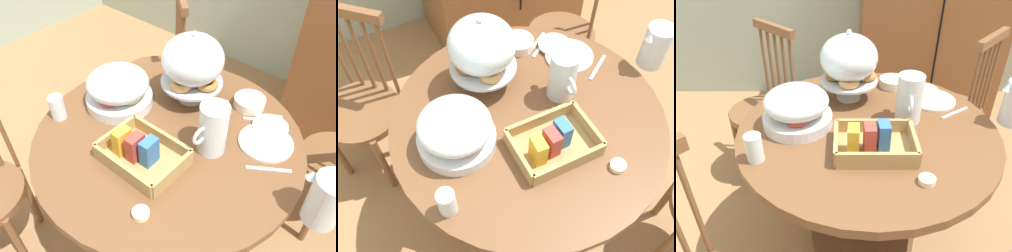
% 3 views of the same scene
% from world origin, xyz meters
% --- Properties ---
extents(ground_plane, '(10.00, 10.00, 0.00)m').
position_xyz_m(ground_plane, '(0.00, 0.00, 0.00)').
color(ground_plane, '#997047').
extents(dining_table, '(1.12, 1.12, 0.74)m').
position_xyz_m(dining_table, '(0.12, 0.07, 0.51)').
color(dining_table, brown).
rests_on(dining_table, ground_plane).
extents(windsor_chair_far_side, '(0.47, 0.47, 0.97)m').
position_xyz_m(windsor_chair_far_side, '(-0.49, 0.68, 0.45)').
color(windsor_chair_far_side, brown).
rests_on(windsor_chair_far_side, ground_plane).
extents(pastry_stand_with_dome, '(0.28, 0.28, 0.34)m').
position_xyz_m(pastry_stand_with_dome, '(0.04, 0.32, 0.94)').
color(pastry_stand_with_dome, silver).
rests_on(pastry_stand_with_dome, dining_table).
extents(fruit_platter_covered, '(0.30, 0.30, 0.18)m').
position_xyz_m(fruit_platter_covered, '(-0.19, 0.08, 0.83)').
color(fruit_platter_covered, silver).
rests_on(fruit_platter_covered, dining_table).
extents(orange_juice_pitcher, '(0.11, 0.20, 0.22)m').
position_xyz_m(orange_juice_pitcher, '(0.30, 0.12, 0.84)').
color(orange_juice_pitcher, silver).
rests_on(orange_juice_pitcher, dining_table).
extents(milk_pitcher, '(0.20, 0.12, 0.19)m').
position_xyz_m(milk_pitcher, '(0.75, 0.10, 0.83)').
color(milk_pitcher, silver).
rests_on(milk_pitcher, dining_table).
extents(cereal_basket, '(0.32, 0.24, 0.12)m').
position_xyz_m(cereal_basket, '(0.13, -0.10, 0.78)').
color(cereal_basket, tan).
rests_on(cereal_basket, dining_table).
extents(china_plate_large, '(0.22, 0.22, 0.01)m').
position_xyz_m(china_plate_large, '(0.45, 0.29, 0.75)').
color(china_plate_large, white).
rests_on(china_plate_large, dining_table).
extents(china_plate_small, '(0.15, 0.15, 0.01)m').
position_xyz_m(china_plate_small, '(0.42, 0.38, 0.76)').
color(china_plate_small, white).
rests_on(china_plate_small, china_plate_large).
extents(cereal_bowl, '(0.14, 0.14, 0.04)m').
position_xyz_m(cereal_bowl, '(0.27, 0.45, 0.76)').
color(cereal_bowl, white).
rests_on(cereal_bowl, dining_table).
extents(drinking_glass, '(0.06, 0.06, 0.11)m').
position_xyz_m(drinking_glass, '(-0.32, -0.16, 0.80)').
color(drinking_glass, silver).
rests_on(drinking_glass, dining_table).
extents(butter_dish, '(0.06, 0.06, 0.02)m').
position_xyz_m(butter_dish, '(0.30, -0.28, 0.75)').
color(butter_dish, beige).
rests_on(butter_dish, dining_table).
extents(table_knife, '(0.15, 0.11, 0.01)m').
position_xyz_m(table_knife, '(0.37, 0.41, 0.74)').
color(table_knife, silver).
rests_on(table_knife, dining_table).
extents(dinner_fork, '(0.15, 0.11, 0.01)m').
position_xyz_m(dinner_fork, '(0.35, 0.43, 0.74)').
color(dinner_fork, silver).
rests_on(dinner_fork, dining_table).
extents(soup_spoon, '(0.15, 0.11, 0.01)m').
position_xyz_m(soup_spoon, '(0.53, 0.17, 0.74)').
color(soup_spoon, silver).
rests_on(soup_spoon, dining_table).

